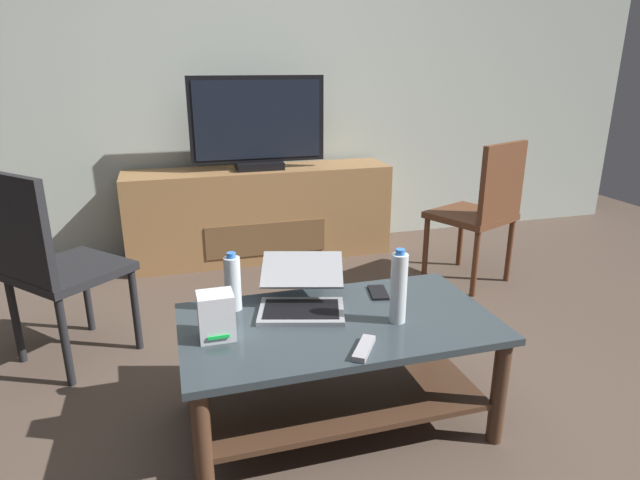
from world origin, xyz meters
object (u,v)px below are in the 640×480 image
Objects in this scene: television at (258,125)px; water_bottle_near at (399,288)px; dining_chair at (483,207)px; router_box at (216,316)px; tv_remote at (364,348)px; water_bottle_far at (233,283)px; coffee_table at (338,353)px; media_cabinet at (261,213)px; laptop at (302,294)px; cell_phone at (378,292)px; side_chair at (50,261)px.

television is 2.09m from water_bottle_near.
water_bottle_near is at bearing -133.38° from dining_chair.
dining_chair is at bearing 32.20° from router_box.
dining_chair is 1.86m from tv_remote.
tv_remote is (0.37, -0.45, -0.10)m from water_bottle_far.
media_cabinet is at bearing 88.23° from coffee_table.
dining_chair reaches higher than coffee_table.
laptop reaches higher than coffee_table.
dining_chair is at bearing 80.35° from tv_remote.
router_box is at bearing -104.26° from media_cabinet.
television reaches higher than cell_phone.
router_box is at bearing -155.27° from laptop.
side_chair is 1.52m from tv_remote.
water_bottle_far is 0.61m from cell_phone.
water_bottle_far is (0.09, 0.22, 0.03)m from router_box.
side_chair is 1.47m from cell_phone.
television is at bearing 75.59° from router_box.
cell_phone is 0.48m from tv_remote.
cell_phone is at bearing -139.60° from dining_chair.
water_bottle_near reaches higher than router_box.
dining_chair is 2.08× the size of laptop.
television is (0.06, 1.98, 0.65)m from coffee_table.
router_box reaches higher than tv_remote.
laptop is (-0.10, 0.15, 0.19)m from coffee_table.
coffee_table is 0.27m from laptop.
water_bottle_near is (0.31, -0.22, 0.08)m from laptop.
media_cabinet is 1.87m from laptop.
router_box reaches higher than cell_phone.
tv_remote is (-0.05, -2.24, 0.13)m from media_cabinet.
side_chair reaches higher than dining_chair.
cell_phone is at bearing -84.54° from media_cabinet.
side_chair is 1.19m from laptop.
water_bottle_far is at bearing -170.39° from cell_phone.
coffee_table is 2.08m from television.
water_bottle_far is (-0.36, 0.21, 0.25)m from coffee_table.
media_cabinet is 1.55m from dining_chair.
side_chair is 5.58× the size of router_box.
side_chair is at bearing 144.49° from coffee_table.
coffee_table is at bearing 127.18° from tv_remote.
water_bottle_near reaches higher than laptop.
water_bottle_near is 1.78× the size of tv_remote.
dining_chair reaches higher than media_cabinet.
laptop is 0.41m from tv_remote.
router_box is 0.72m from cell_phone.
coffee_table is 2.64× the size of laptop.
side_chair is (-1.17, -1.21, 0.19)m from media_cabinet.
dining_chair is 1.41m from cell_phone.
water_bottle_near reaches higher than tv_remote.
water_bottle_near reaches higher than media_cabinet.
cell_phone is (1.34, -0.61, -0.06)m from side_chair.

